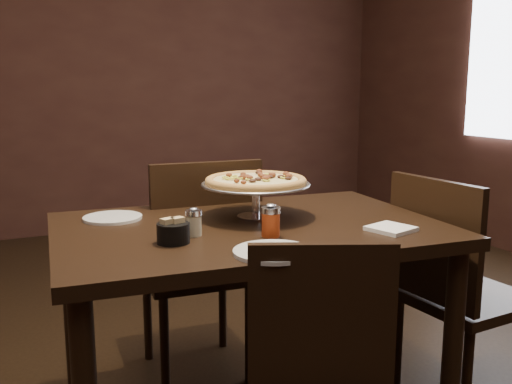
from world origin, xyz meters
name	(u,v)px	position (x,y,z in m)	size (l,w,h in m)	color
room	(242,56)	(0.06, 0.03, 1.40)	(6.04, 7.04, 2.84)	black
dining_table	(249,254)	(0.09, 0.03, 0.72)	(1.39, 0.99, 0.83)	black
pizza_stand	(256,182)	(0.15, 0.12, 0.96)	(0.40, 0.40, 0.16)	silver
parmesan_shaker	(194,222)	(-0.14, -0.03, 0.87)	(0.05, 0.05, 0.09)	beige
pepper_flake_shaker	(271,221)	(0.08, -0.15, 0.88)	(0.06, 0.06, 0.11)	#982B0D
packet_caddy	(173,232)	(-0.22, -0.09, 0.86)	(0.10, 0.10, 0.08)	black
napkin_stack	(391,229)	(0.48, -0.25, 0.84)	(0.13, 0.13, 0.01)	white
plate_left	(113,218)	(-0.33, 0.32, 0.83)	(0.21, 0.21, 0.01)	silver
plate_near	(273,252)	(0.01, -0.32, 0.83)	(0.24, 0.24, 0.01)	silver
serving_spatula	(265,186)	(0.15, 0.03, 0.96)	(0.14, 0.14, 0.02)	silver
chair_far	(200,261)	(0.08, 0.54, 0.55)	(0.50, 0.50, 1.00)	black
chair_side	(453,285)	(0.91, -0.12, 0.53)	(0.48, 0.48, 0.96)	black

